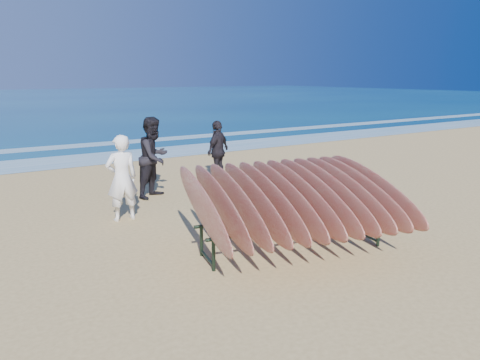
{
  "coord_description": "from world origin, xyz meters",
  "views": [
    {
      "loc": [
        -4.65,
        -6.41,
        2.88
      ],
      "look_at": [
        0.0,
        0.8,
        0.95
      ],
      "focal_mm": 35.0,
      "sensor_mm": 36.0,
      "label": 1
    }
  ],
  "objects": [
    {
      "name": "ground",
      "position": [
        0.0,
        0.0,
        0.0
      ],
      "size": [
        120.0,
        120.0,
        0.0
      ],
      "primitive_type": "plane",
      "color": "tan",
      "rests_on": "ground"
    },
    {
      "name": "foam_near",
      "position": [
        0.0,
        10.0,
        0.01
      ],
      "size": [
        160.0,
        160.0,
        0.0
      ],
      "primitive_type": "plane",
      "color": "white",
      "rests_on": "ground"
    },
    {
      "name": "foam_far",
      "position": [
        0.0,
        13.5,
        0.01
      ],
      "size": [
        160.0,
        160.0,
        0.0
      ],
      "primitive_type": "plane",
      "color": "white",
      "rests_on": "ground"
    },
    {
      "name": "surfboard_rack",
      "position": [
        0.09,
        -0.67,
        0.93
      ],
      "size": [
        3.72,
        3.53,
        1.53
      ],
      "rotation": [
        0.0,
        0.0,
        -0.21
      ],
      "color": "black",
      "rests_on": "ground"
    },
    {
      "name": "person_white",
      "position": [
        -1.7,
        2.53,
        0.87
      ],
      "size": [
        0.64,
        0.43,
        1.74
      ],
      "primitive_type": "imported",
      "rotation": [
        0.0,
        0.0,
        3.12
      ],
      "color": "white",
      "rests_on": "ground"
    },
    {
      "name": "person_dark_a",
      "position": [
        -0.41,
        3.95,
        0.96
      ],
      "size": [
        1.18,
        1.11,
        1.93
      ],
      "primitive_type": "imported",
      "rotation": [
        0.0,
        0.0,
        0.55
      ],
      "color": "black",
      "rests_on": "ground"
    },
    {
      "name": "person_dark_b",
      "position": [
        1.76,
        4.65,
        0.84
      ],
      "size": [
        1.06,
        0.84,
        1.68
      ],
      "primitive_type": "imported",
      "rotation": [
        0.0,
        0.0,
        3.65
      ],
      "color": "black",
      "rests_on": "ground"
    }
  ]
}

